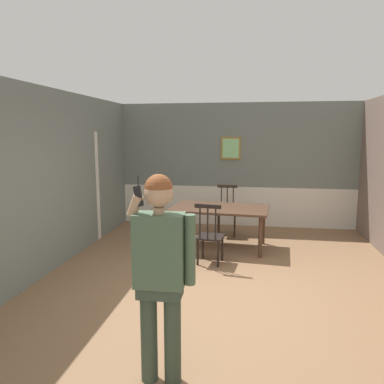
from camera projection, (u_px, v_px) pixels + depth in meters
ground_plane at (222, 291)px, 4.86m from camera, size 8.05×8.05×0.00m
room_back_partition at (236, 167)px, 8.23m from camera, size 5.32×0.17×2.73m
room_left_partition at (32, 184)px, 5.09m from camera, size 0.13×7.32×2.73m
dining_table at (220, 212)px, 6.65m from camera, size 1.80×1.15×0.74m
chair_near_window at (210, 235)px, 5.82m from camera, size 0.46×0.46×0.99m
chair_by_doorway at (227, 211)px, 7.53m from camera, size 0.42×0.42×1.02m
person_figure at (161, 265)px, 2.94m from camera, size 0.56×0.23×1.75m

